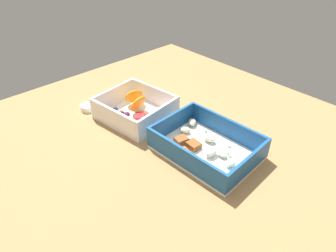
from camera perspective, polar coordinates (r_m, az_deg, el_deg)
name	(u,v)px	position (r cm, az deg, el deg)	size (l,w,h in cm)	color
table_surface	(164,135)	(68.93, -0.68, -1.68)	(80.00, 80.00, 2.00)	#9E7547
pasta_container	(205,146)	(62.09, 7.10, -3.82)	(20.71, 15.46, 5.05)	white
fruit_bowl	(135,110)	(72.56, -6.25, 2.99)	(17.41, 16.23, 5.54)	white
paper_cup_liner	(88,107)	(78.31, -15.05, 3.47)	(3.50, 3.50, 1.44)	white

